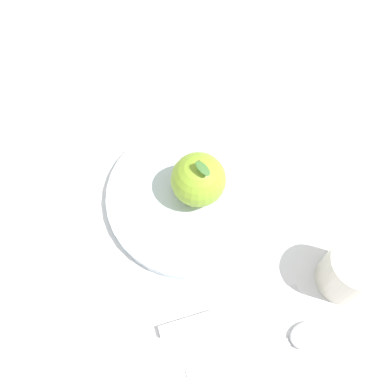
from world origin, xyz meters
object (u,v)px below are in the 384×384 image
dinner_plate (192,195)px  linen_napkin (115,114)px  cup (352,270)px  spoon (292,340)px  apple (198,180)px  knife (217,315)px

dinner_plate → linen_napkin: bearing=-169.5°
dinner_plate → cup: bearing=29.8°
spoon → cup: bearing=107.4°
dinner_plate → cup: cup is taller
apple → linen_napkin: (-0.19, -0.04, -0.05)m
spoon → linen_napkin: spoon is taller
apple → cup: apple is taller
cup → linen_napkin: 0.42m
linen_napkin → spoon: bearing=6.4°
dinner_plate → linen_napkin: dinner_plate is taller
dinner_plate → cup: 0.24m
apple → cup: size_ratio=1.15×
cup → spoon: cup is taller
dinner_plate → linen_napkin: 0.20m
cup → spoon: size_ratio=0.42×
spoon → linen_napkin: size_ratio=1.03×
dinner_plate → linen_napkin: (-0.19, -0.04, -0.01)m
dinner_plate → apple: (0.00, 0.01, 0.04)m
cup → spoon: 0.11m
dinner_plate → knife: 0.17m
cup → spoon: bearing=-72.6°
cup → knife: (-0.04, -0.17, -0.04)m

